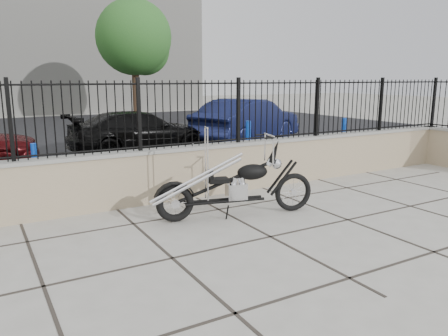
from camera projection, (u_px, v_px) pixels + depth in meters
name	position (u px, v px, depth m)	size (l,w,h in m)	color
ground_plane	(271.00, 237.00, 6.15)	(90.00, 90.00, 0.00)	#99968E
parking_lot	(79.00, 136.00, 16.76)	(30.00, 30.00, 0.00)	black
retaining_wall	(193.00, 171.00, 8.18)	(14.00, 0.36, 0.96)	gray
iron_fence	(192.00, 114.00, 7.96)	(14.00, 0.08, 1.20)	black
background_building	(27.00, 49.00, 27.83)	(22.00, 6.00, 8.00)	beige
chopper_motorcycle	(233.00, 171.00, 6.91)	(2.49, 0.44, 1.49)	black
car_black	(141.00, 132.00, 13.07)	(1.73, 4.26, 1.24)	black
car_blue	(248.00, 121.00, 14.86)	(1.60, 4.60, 1.52)	#10163C
bollard_a	(35.00, 167.00, 8.68)	(0.11, 0.11, 0.94)	#0C2AB7
bollard_b	(248.00, 141.00, 11.60)	(0.13, 0.13, 1.09)	#0B51B0
bollard_c	(343.00, 137.00, 12.51)	(0.13, 0.13, 1.09)	blue
tree_right	(134.00, 34.00, 21.04)	(3.63, 3.63, 6.13)	#382619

